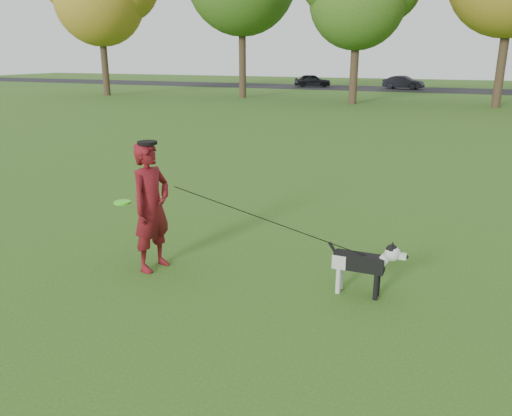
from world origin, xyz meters
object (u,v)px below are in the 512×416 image
at_px(car_left, 312,81).
at_px(man, 151,207).
at_px(dog, 365,262).
at_px(car_mid, 403,82).

bearing_deg(car_left, man, 173.46).
bearing_deg(car_left, dog, 177.42).
distance_m(car_left, car_mid, 8.07).
height_order(dog, car_left, car_left).
bearing_deg(dog, car_mid, 96.19).
height_order(man, car_left, man).
height_order(man, dog, man).
distance_m(man, dog, 2.93).
bearing_deg(man, dog, -75.31).
bearing_deg(car_mid, dog, -161.73).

